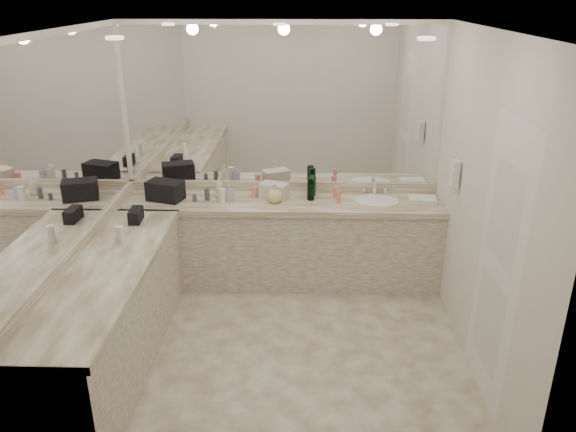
{
  "coord_description": "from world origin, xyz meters",
  "views": [
    {
      "loc": [
        0.21,
        -4.06,
        2.86
      ],
      "look_at": [
        0.09,
        0.4,
        1.05
      ],
      "focal_mm": 35.0,
      "sensor_mm": 36.0,
      "label": 1
    }
  ],
  "objects_px": {
    "sink": "(376,202)",
    "hand_towel": "(422,199)",
    "soap_bottle_a": "(219,188)",
    "soap_bottle_b": "(229,192)",
    "soap_bottle_c": "(274,193)",
    "black_toiletry_bag": "(165,191)",
    "wall_phone": "(455,174)",
    "cream_cosmetic_case": "(274,191)"
  },
  "relations": [
    {
      "from": "sink",
      "to": "soap_bottle_b",
      "type": "relative_size",
      "value": 2.6
    },
    {
      "from": "soap_bottle_b",
      "to": "hand_towel",
      "type": "bearing_deg",
      "value": 0.51
    },
    {
      "from": "soap_bottle_a",
      "to": "soap_bottle_c",
      "type": "xyz_separation_m",
      "value": [
        0.57,
        -0.13,
        -0.01
      ]
    },
    {
      "from": "soap_bottle_a",
      "to": "soap_bottle_c",
      "type": "relative_size",
      "value": 1.08
    },
    {
      "from": "black_toiletry_bag",
      "to": "cream_cosmetic_case",
      "type": "distance_m",
      "value": 1.08
    },
    {
      "from": "soap_bottle_c",
      "to": "black_toiletry_bag",
      "type": "bearing_deg",
      "value": 178.1
    },
    {
      "from": "wall_phone",
      "to": "hand_towel",
      "type": "relative_size",
      "value": 0.91
    },
    {
      "from": "sink",
      "to": "wall_phone",
      "type": "relative_size",
      "value": 1.83
    },
    {
      "from": "wall_phone",
      "to": "soap_bottle_a",
      "type": "bearing_deg",
      "value": 165.38
    },
    {
      "from": "wall_phone",
      "to": "black_toiletry_bag",
      "type": "height_order",
      "value": "wall_phone"
    },
    {
      "from": "wall_phone",
      "to": "black_toiletry_bag",
      "type": "distance_m",
      "value": 2.78
    },
    {
      "from": "sink",
      "to": "wall_phone",
      "type": "distance_m",
      "value": 0.91
    },
    {
      "from": "hand_towel",
      "to": "soap_bottle_c",
      "type": "height_order",
      "value": "soap_bottle_c"
    },
    {
      "from": "hand_towel",
      "to": "soap_bottle_b",
      "type": "relative_size",
      "value": 1.56
    },
    {
      "from": "wall_phone",
      "to": "cream_cosmetic_case",
      "type": "bearing_deg",
      "value": 160.98
    },
    {
      "from": "black_toiletry_bag",
      "to": "soap_bottle_b",
      "type": "distance_m",
      "value": 0.64
    },
    {
      "from": "cream_cosmetic_case",
      "to": "hand_towel",
      "type": "distance_m",
      "value": 1.48
    },
    {
      "from": "soap_bottle_a",
      "to": "soap_bottle_b",
      "type": "distance_m",
      "value": 0.14
    },
    {
      "from": "black_toiletry_bag",
      "to": "soap_bottle_c",
      "type": "relative_size",
      "value": 1.79
    },
    {
      "from": "soap_bottle_a",
      "to": "wall_phone",
      "type": "bearing_deg",
      "value": -14.62
    },
    {
      "from": "sink",
      "to": "hand_towel",
      "type": "relative_size",
      "value": 1.66
    },
    {
      "from": "hand_towel",
      "to": "black_toiletry_bag",
      "type": "bearing_deg",
      "value": -179.4
    },
    {
      "from": "hand_towel",
      "to": "soap_bottle_c",
      "type": "distance_m",
      "value": 1.47
    },
    {
      "from": "hand_towel",
      "to": "soap_bottle_a",
      "type": "xyz_separation_m",
      "value": [
        -2.04,
        0.07,
        0.08
      ]
    },
    {
      "from": "wall_phone",
      "to": "soap_bottle_c",
      "type": "relative_size",
      "value": 1.26
    },
    {
      "from": "cream_cosmetic_case",
      "to": "black_toiletry_bag",
      "type": "bearing_deg",
      "value": -150.97
    },
    {
      "from": "soap_bottle_b",
      "to": "soap_bottle_c",
      "type": "relative_size",
      "value": 0.89
    },
    {
      "from": "wall_phone",
      "to": "soap_bottle_a",
      "type": "distance_m",
      "value": 2.29
    },
    {
      "from": "sink",
      "to": "soap_bottle_a",
      "type": "height_order",
      "value": "soap_bottle_a"
    },
    {
      "from": "wall_phone",
      "to": "black_toiletry_bag",
      "type": "bearing_deg",
      "value": 170.04
    },
    {
      "from": "wall_phone",
      "to": "soap_bottle_a",
      "type": "height_order",
      "value": "wall_phone"
    },
    {
      "from": "hand_towel",
      "to": "soap_bottle_c",
      "type": "xyz_separation_m",
      "value": [
        -1.47,
        -0.06,
        0.07
      ]
    },
    {
      "from": "soap_bottle_a",
      "to": "soap_bottle_b",
      "type": "bearing_deg",
      "value": -36.17
    },
    {
      "from": "hand_towel",
      "to": "sink",
      "type": "bearing_deg",
      "value": -179.59
    },
    {
      "from": "wall_phone",
      "to": "soap_bottle_a",
      "type": "relative_size",
      "value": 1.17
    },
    {
      "from": "soap_bottle_b",
      "to": "wall_phone",
      "type": "bearing_deg",
      "value": -13.2
    },
    {
      "from": "wall_phone",
      "to": "soap_bottle_c",
      "type": "height_order",
      "value": "wall_phone"
    },
    {
      "from": "hand_towel",
      "to": "soap_bottle_b",
      "type": "height_order",
      "value": "soap_bottle_b"
    },
    {
      "from": "black_toiletry_bag",
      "to": "cream_cosmetic_case",
      "type": "relative_size",
      "value": 1.26
    },
    {
      "from": "black_toiletry_bag",
      "to": "soap_bottle_c",
      "type": "bearing_deg",
      "value": -1.9
    },
    {
      "from": "cream_cosmetic_case",
      "to": "hand_towel",
      "type": "xyz_separation_m",
      "value": [
        1.48,
        -0.06,
        -0.06
      ]
    },
    {
      "from": "sink",
      "to": "cream_cosmetic_case",
      "type": "bearing_deg",
      "value": 176.48
    }
  ]
}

